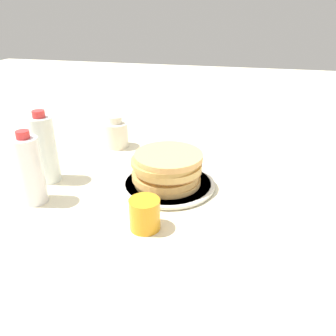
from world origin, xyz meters
TOP-DOWN VIEW (x-y plane):
  - ground_plane at (0.00, 0.00)m, footprint 4.00×4.00m
  - plate at (0.03, -0.02)m, footprint 0.25×0.25m
  - pancake_stack at (0.02, -0.02)m, footprint 0.19×0.19m
  - juice_glass at (0.02, -0.21)m, footprint 0.07×0.07m
  - cream_jug at (-0.21, 0.21)m, footprint 0.08×0.08m
  - water_bottle_near at (-0.27, -0.17)m, footprint 0.06×0.06m
  - water_bottle_mid at (-0.30, -0.06)m, footprint 0.06×0.06m

SIDE VIEW (x-z plane):
  - ground_plane at x=0.00m, z-range 0.00..0.00m
  - plate at x=0.03m, z-range 0.00..0.01m
  - juice_glass at x=0.02m, z-range 0.00..0.07m
  - cream_jug at x=-0.21m, z-range -0.01..0.10m
  - pancake_stack at x=0.02m, z-range 0.01..0.10m
  - water_bottle_near at x=-0.27m, z-range -0.01..0.18m
  - water_bottle_mid at x=-0.30m, z-range -0.01..0.19m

